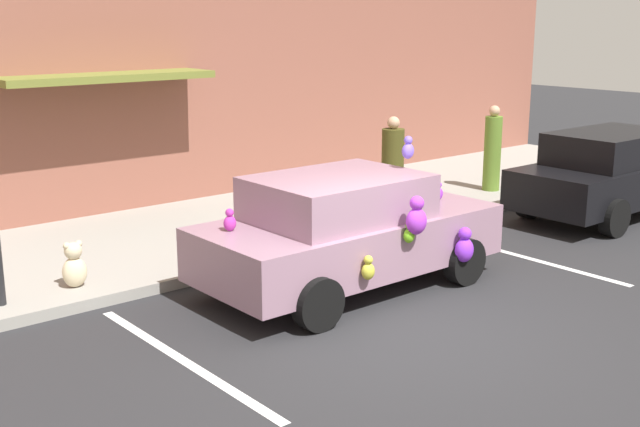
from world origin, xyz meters
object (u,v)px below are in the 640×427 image
at_px(parked_sedan_behind, 615,172).
at_px(pedestrian_walking_past, 392,170).
at_px(plush_covered_car, 347,230).
at_px(pedestrian_by_lamp, 492,151).
at_px(teddy_bear_on_sidewalk, 74,266).

distance_m(parked_sedan_behind, pedestrian_walking_past, 4.10).
distance_m(plush_covered_car, pedestrian_by_lamp, 6.29).
xyz_separation_m(plush_covered_car, pedestrian_walking_past, (2.93, 2.11, 0.14)).
bearing_deg(teddy_bear_on_sidewalk, pedestrian_by_lamp, 2.19).
height_order(teddy_bear_on_sidewalk, pedestrian_by_lamp, pedestrian_by_lamp).
bearing_deg(teddy_bear_on_sidewalk, parked_sedan_behind, -12.15).
bearing_deg(parked_sedan_behind, teddy_bear_on_sidewalk, 167.85).
height_order(parked_sedan_behind, teddy_bear_on_sidewalk, parked_sedan_behind).
bearing_deg(plush_covered_car, pedestrian_walking_past, 35.81).
distance_m(teddy_bear_on_sidewalk, pedestrian_walking_past, 5.90).
bearing_deg(plush_covered_car, teddy_bear_on_sidewalk, 146.67).
xyz_separation_m(parked_sedan_behind, teddy_bear_on_sidewalk, (-9.34, 2.01, -0.36)).
relative_size(plush_covered_car, teddy_bear_on_sidewalk, 6.82).
bearing_deg(pedestrian_by_lamp, pedestrian_walking_past, -176.92).
bearing_deg(teddy_bear_on_sidewalk, plush_covered_car, -33.33).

